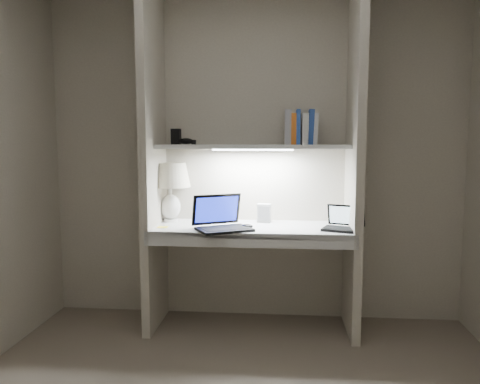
# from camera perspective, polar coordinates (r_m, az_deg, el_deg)

# --- Properties ---
(back_wall) EXTENTS (3.20, 0.01, 2.50)m
(back_wall) POSITION_cam_1_polar(r_m,az_deg,el_deg) (3.66, 1.74, 4.02)
(back_wall) COLOR beige
(back_wall) RESTS_ON floor
(alcove_panel_left) EXTENTS (0.06, 0.55, 2.50)m
(alcove_panel_left) POSITION_cam_1_polar(r_m,az_deg,el_deg) (3.51, -10.54, 3.83)
(alcove_panel_left) COLOR beige
(alcove_panel_left) RESTS_ON floor
(alcove_panel_right) EXTENTS (0.06, 0.55, 2.50)m
(alcove_panel_right) POSITION_cam_1_polar(r_m,az_deg,el_deg) (3.42, 13.80, 3.69)
(alcove_panel_right) COLOR beige
(alcove_panel_right) RESTS_ON floor
(desk) EXTENTS (1.40, 0.55, 0.04)m
(desk) POSITION_cam_1_polar(r_m,az_deg,el_deg) (3.44, 1.44, -4.50)
(desk) COLOR white
(desk) RESTS_ON alcove_panel_left
(desk_apron) EXTENTS (1.46, 0.03, 0.10)m
(desk_apron) POSITION_cam_1_polar(r_m,az_deg,el_deg) (3.19, 1.14, -5.89)
(desk_apron) COLOR silver
(desk_apron) RESTS_ON desk
(shelf) EXTENTS (1.40, 0.36, 0.03)m
(shelf) POSITION_cam_1_polar(r_m,az_deg,el_deg) (3.48, 1.57, 5.56)
(shelf) COLOR silver
(shelf) RESTS_ON back_wall
(strip_light) EXTENTS (0.60, 0.04, 0.02)m
(strip_light) POSITION_cam_1_polar(r_m,az_deg,el_deg) (3.48, 1.57, 5.19)
(strip_light) COLOR white
(strip_light) RESTS_ON shelf
(table_lamp) EXTENTS (0.31, 0.31, 0.46)m
(table_lamp) POSITION_cam_1_polar(r_m,az_deg,el_deg) (3.64, -8.50, 1.22)
(table_lamp) COLOR white
(table_lamp) RESTS_ON desk
(laptop_main) EXTENTS (0.46, 0.44, 0.24)m
(laptop_main) POSITION_cam_1_polar(r_m,az_deg,el_deg) (3.31, -2.30, -3.62)
(laptop_main) COLOR black
(laptop_main) RESTS_ON desk
(laptop_netbook) EXTENTS (0.32, 0.30, 0.17)m
(laptop_netbook) POSITION_cam_1_polar(r_m,az_deg,el_deg) (3.37, 12.52, -3.84)
(laptop_netbook) COLOR black
(laptop_netbook) RESTS_ON desk
(speaker) EXTENTS (0.11, 0.08, 0.14)m
(speaker) POSITION_cam_1_polar(r_m,az_deg,el_deg) (3.59, 2.96, -2.58)
(speaker) COLOR silver
(speaker) RESTS_ON desk
(mouse) EXTENTS (0.10, 0.08, 0.03)m
(mouse) POSITION_cam_1_polar(r_m,az_deg,el_deg) (3.35, 0.89, -4.19)
(mouse) COLOR black
(mouse) RESTS_ON desk
(cable_coil) EXTENTS (0.10, 0.10, 0.01)m
(cable_coil) POSITION_cam_1_polar(r_m,az_deg,el_deg) (3.39, -0.40, -4.24)
(cable_coil) COLOR black
(cable_coil) RESTS_ON desk
(sticky_note) EXTENTS (0.08, 0.08, 0.00)m
(sticky_note) POSITION_cam_1_polar(r_m,az_deg,el_deg) (3.44, -9.41, -4.24)
(sticky_note) COLOR yellow
(sticky_note) RESTS_ON desk
(book_row) EXTENTS (0.24, 0.17, 0.25)m
(book_row) POSITION_cam_1_polar(r_m,az_deg,el_deg) (3.49, 7.41, 7.73)
(book_row) COLOR silver
(book_row) RESTS_ON shelf
(shelf_box) EXTENTS (0.07, 0.05, 0.12)m
(shelf_box) POSITION_cam_1_polar(r_m,az_deg,el_deg) (3.62, -7.80, 6.70)
(shelf_box) COLOR black
(shelf_box) RESTS_ON shelf
(shelf_gadget) EXTENTS (0.12, 0.10, 0.05)m
(shelf_gadget) POSITION_cam_1_polar(r_m,az_deg,el_deg) (3.59, -6.61, 6.17)
(shelf_gadget) COLOR black
(shelf_gadget) RESTS_ON shelf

